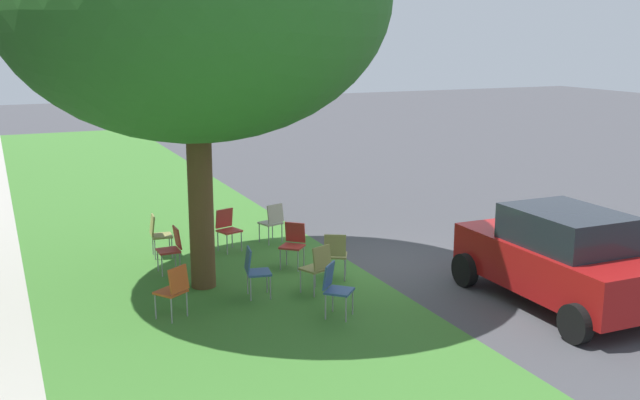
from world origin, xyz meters
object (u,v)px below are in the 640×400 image
at_px(chair_4, 335,286).
at_px(parked_car, 560,257).
at_px(chair_5, 272,220).
at_px(chair_1, 174,288).
at_px(chair_2, 227,227).
at_px(chair_6, 293,242).
at_px(chair_9, 335,252).
at_px(chair_7, 318,265).
at_px(chair_8, 158,232).
at_px(chair_0, 254,268).
at_px(chair_3, 172,246).

distance_m(chair_4, parked_car, 3.80).
relative_size(chair_5, parked_car, 0.24).
height_order(chair_1, parked_car, parked_car).
height_order(chair_2, chair_6, same).
height_order(chair_5, chair_9, same).
height_order(chair_7, chair_8, same).
bearing_deg(chair_0, chair_7, -104.17).
relative_size(chair_3, parked_car, 0.24).
height_order(chair_0, chair_7, same).
xyz_separation_m(chair_6, chair_8, (1.76, 2.25, 0.00)).
height_order(chair_1, chair_9, same).
bearing_deg(chair_8, parked_car, -134.64).
height_order(chair_1, chair_2, same).
relative_size(chair_1, chair_8, 1.00).
height_order(chair_2, chair_3, same).
bearing_deg(chair_0, chair_2, -8.00).
relative_size(chair_6, chair_7, 1.00).
bearing_deg(chair_4, chair_7, -9.35).
distance_m(chair_6, chair_9, 1.08).
distance_m(chair_7, chair_9, 0.85).
distance_m(chair_3, parked_car, 7.02).
height_order(chair_4, parked_car, parked_car).
relative_size(chair_4, parked_car, 0.24).
distance_m(chair_9, parked_car, 3.95).
xyz_separation_m(chair_3, chair_6, (-0.64, -2.22, 0.00)).
distance_m(chair_7, chair_8, 3.92).
relative_size(chair_6, chair_9, 1.00).
bearing_deg(chair_8, chair_4, -156.93).
bearing_deg(chair_5, chair_3, 115.15).
height_order(chair_6, parked_car, parked_car).
bearing_deg(chair_4, parked_car, -105.69).
bearing_deg(chair_2, chair_6, -153.22).
relative_size(chair_2, chair_8, 1.00).
relative_size(chair_2, chair_3, 1.00).
xyz_separation_m(chair_1, parked_car, (-1.96, -6.02, 0.32)).
bearing_deg(chair_6, chair_3, 74.04).
bearing_deg(chair_5, chair_9, -175.74).
height_order(chair_0, chair_9, same).
bearing_deg(chair_9, chair_3, 58.67).
xyz_separation_m(chair_0, chair_4, (-1.38, -0.88, 0.00)).
distance_m(chair_2, chair_5, 1.07).
bearing_deg(chair_5, chair_4, 172.47).
relative_size(chair_1, chair_9, 1.00).
relative_size(chair_0, chair_8, 1.00).
bearing_deg(chair_1, chair_2, -29.43).
bearing_deg(chair_1, chair_7, -86.24).
height_order(chair_0, chair_8, same).
xyz_separation_m(chair_3, chair_7, (-2.21, -2.05, 0.00)).
height_order(chair_3, chair_4, same).
relative_size(chair_5, chair_8, 1.00).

